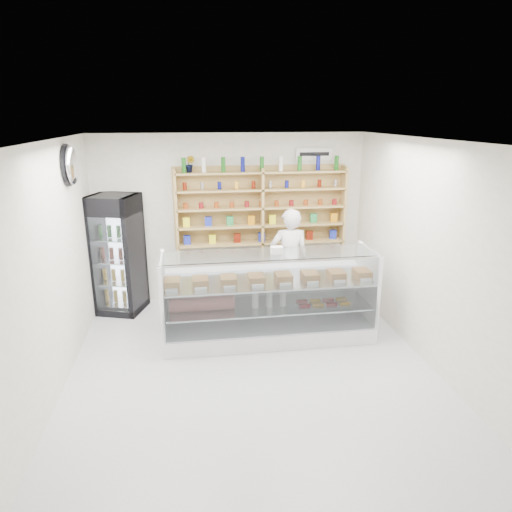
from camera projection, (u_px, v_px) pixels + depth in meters
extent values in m
plane|color=silver|center=(252.00, 369.00, 5.76)|extent=(5.00, 5.00, 0.00)
plane|color=white|center=(251.00, 141.00, 4.93)|extent=(5.00, 5.00, 0.00)
plane|color=silver|center=(231.00, 218.00, 7.71)|extent=(4.50, 0.00, 4.50)
plane|color=silver|center=(305.00, 381.00, 2.98)|extent=(4.50, 0.00, 4.50)
plane|color=silver|center=(50.00, 273.00, 5.02)|extent=(0.00, 5.00, 5.00)
plane|color=silver|center=(431.00, 255.00, 5.66)|extent=(0.00, 5.00, 5.00)
cube|color=white|center=(268.00, 330.00, 6.53)|extent=(2.94, 0.83, 0.24)
cube|color=white|center=(264.00, 292.00, 6.77)|extent=(2.94, 0.05, 0.62)
cube|color=silver|center=(268.00, 306.00, 6.42)|extent=(2.82, 0.73, 0.02)
cube|color=silver|center=(269.00, 281.00, 6.31)|extent=(2.88, 0.77, 0.02)
cube|color=silver|center=(274.00, 299.00, 5.96)|extent=(2.88, 0.12, 1.02)
cube|color=silver|center=(270.00, 254.00, 6.14)|extent=(2.88, 0.58, 0.01)
imported|color=silver|center=(289.00, 260.00, 7.32)|extent=(0.63, 0.43, 1.68)
cube|color=black|center=(118.00, 254.00, 7.24)|extent=(0.86, 0.85, 1.90)
cube|color=#2C0432|center=(117.00, 208.00, 6.73)|extent=(0.65, 0.24, 0.27)
cube|color=silver|center=(122.00, 265.00, 6.98)|extent=(0.55, 0.19, 1.50)
cube|color=#A7874F|center=(176.00, 211.00, 7.37)|extent=(0.04, 0.28, 1.33)
cube|color=#A7874F|center=(262.00, 208.00, 7.57)|extent=(0.04, 0.28, 1.33)
cube|color=#A7874F|center=(343.00, 206.00, 7.77)|extent=(0.04, 0.28, 1.33)
cube|color=#A7874F|center=(262.00, 242.00, 7.74)|extent=(2.80, 0.28, 0.03)
cube|color=#A7874F|center=(262.00, 225.00, 7.65)|extent=(2.80, 0.28, 0.03)
cube|color=#A7874F|center=(262.00, 207.00, 7.57)|extent=(2.80, 0.28, 0.03)
cube|color=#A7874F|center=(262.00, 189.00, 7.48)|extent=(2.80, 0.28, 0.03)
cube|color=#A7874F|center=(262.00, 172.00, 7.40)|extent=(2.80, 0.28, 0.03)
imported|color=#1E6626|center=(190.00, 164.00, 7.19)|extent=(0.18, 0.17, 0.27)
ellipsoid|color=silver|center=(72.00, 165.00, 5.86)|extent=(0.15, 0.50, 0.50)
cube|color=white|center=(314.00, 154.00, 7.57)|extent=(0.62, 0.03, 0.20)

